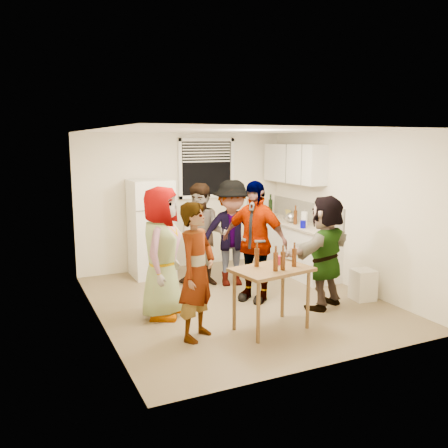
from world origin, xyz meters
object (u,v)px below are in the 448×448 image
serving_table (271,329)px  guest_grey (163,316)px  wine_bottle (270,215)px  guest_back_right (232,284)px  kettle (291,222)px  guest_stripe (197,337)px  guest_back_left (203,284)px  refrigerator (151,228)px  trash_bin (363,283)px  beer_bottle_counter (295,224)px  blue_cup (303,228)px  guest_black (253,299)px  guest_orange (323,306)px  beer_bottle_table (257,266)px  red_cup (278,264)px

serving_table → guest_grey: size_ratio=0.53×
wine_bottle → guest_back_right: bearing=-139.3°
kettle → guest_back_right: bearing=-168.4°
serving_table → guest_stripe: size_ratio=0.57×
wine_bottle → guest_back_left: size_ratio=0.18×
refrigerator → guest_back_left: (0.61, -0.89, -0.85)m
trash_bin → serving_table: bearing=-167.5°
beer_bottle_counter → serving_table: beer_bottle_counter is taller
blue_cup → wine_bottle: bearing=81.3°
kettle → guest_black: size_ratio=0.14×
wine_bottle → beer_bottle_counter: 1.14m
serving_table → kettle: bearing=52.5°
blue_cup → guest_orange: 1.64m
kettle → guest_orange: bearing=-110.6°
refrigerator → beer_bottle_table: refrigerator is taller
refrigerator → kettle: size_ratio=6.76×
kettle → guest_black: kettle is taller
guest_black → guest_back_left: bearing=167.2°
kettle → serving_table: 2.98m
wine_bottle → guest_grey: (-2.94, -2.16, -0.90)m
guest_grey → guest_back_left: (1.05, 1.11, 0.00)m
guest_black → red_cup: bearing=-44.7°
red_cup → guest_back_left: bearing=96.2°
serving_table → beer_bottle_table: 0.82m
beer_bottle_table → guest_black: bearing=63.4°
serving_table → red_cup: size_ratio=8.54×
beer_bottle_counter → serving_table: 2.79m
red_cup → guest_black: red_cup is taller
guest_orange → guest_stripe: bearing=-15.9°
guest_stripe → guest_back_left: guest_back_left is taller
beer_bottle_table → guest_back_left: size_ratio=0.14×
kettle → guest_back_left: bearing=-178.1°
guest_stripe → guest_black: bearing=-2.4°
beer_bottle_counter → guest_back_left: (-1.74, 0.08, -0.90)m
kettle → trash_bin: (0.10, -1.84, -0.65)m
beer_bottle_table → guest_orange: 1.50m
serving_table → guest_orange: size_ratio=0.58×
guest_back_left → guest_grey: bearing=-103.2°
kettle → refrigerator: bearing=160.2°
guest_back_left → guest_back_right: guest_back_right is taller
wine_bottle → blue_cup: wine_bottle is taller
kettle → serving_table: bearing=-129.7°
refrigerator → guest_orange: (1.78, -2.61, -0.85)m
guest_grey → guest_black: 1.45m
serving_table → guest_black: serving_table is taller
guest_orange → guest_black: bearing=-65.1°
trash_bin → red_cup: size_ratio=4.15×
beer_bottle_table → guest_orange: beer_bottle_table is taller
beer_bottle_table → guest_stripe: (-0.81, -0.00, -0.80)m
beer_bottle_table → guest_grey: size_ratio=0.13×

